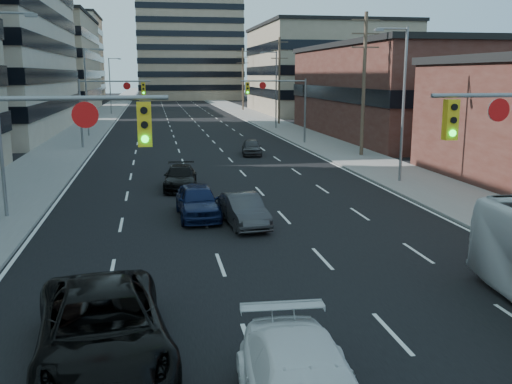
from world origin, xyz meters
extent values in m
cube|color=black|center=(0.00, 130.00, 0.01)|extent=(18.00, 300.00, 0.02)
cube|color=slate|center=(-11.50, 130.00, 0.07)|extent=(5.00, 300.00, 0.15)
cube|color=slate|center=(11.50, 130.00, 0.07)|extent=(5.00, 300.00, 0.15)
cube|color=gray|center=(-24.00, 100.00, 8.00)|extent=(20.00, 30.00, 16.00)
cube|color=#472119|center=(24.00, 50.00, 4.50)|extent=(20.00, 30.00, 9.00)
cube|color=gray|center=(25.00, 88.00, 7.00)|extent=(22.00, 28.00, 14.00)
cube|color=#ADA089|center=(-28.00, 140.00, 10.00)|extent=(24.00, 24.00, 20.00)
cube|color=gray|center=(32.00, 130.00, 6.00)|extent=(22.00, 22.00, 12.00)
cylinder|color=slate|center=(-6.75, 8.00, 5.80)|extent=(6.50, 0.12, 0.12)
cube|color=gold|center=(-4.10, 8.00, 5.15)|extent=(0.35, 0.28, 1.10)
cylinder|color=black|center=(-4.10, 7.84, 5.50)|extent=(0.18, 0.06, 0.18)
cylinder|color=black|center=(-4.10, 7.84, 5.15)|extent=(0.18, 0.06, 0.18)
cylinder|color=#0CE526|center=(-4.10, 7.84, 4.80)|extent=(0.18, 0.06, 0.18)
cylinder|color=white|center=(-5.50, 7.97, 5.40)|extent=(0.64, 0.06, 0.64)
cube|color=gold|center=(4.10, 8.00, 5.15)|extent=(0.35, 0.28, 1.10)
cylinder|color=black|center=(4.10, 7.84, 5.50)|extent=(0.18, 0.06, 0.18)
cylinder|color=black|center=(4.10, 7.84, 5.15)|extent=(0.18, 0.06, 0.18)
cylinder|color=#0CE526|center=(4.10, 7.84, 4.80)|extent=(0.18, 0.06, 0.18)
cylinder|color=white|center=(5.50, 7.97, 5.40)|extent=(0.64, 0.06, 0.64)
cylinder|color=slate|center=(-10.00, 45.00, 3.00)|extent=(0.18, 0.18, 6.00)
cylinder|color=slate|center=(-7.00, 45.00, 5.80)|extent=(6.00, 0.12, 0.12)
cube|color=gold|center=(-4.60, 45.00, 5.15)|extent=(0.35, 0.28, 1.10)
cylinder|color=black|center=(-4.60, 44.84, 5.50)|extent=(0.18, 0.06, 0.18)
cylinder|color=black|center=(-4.60, 44.84, 5.15)|extent=(0.18, 0.06, 0.18)
cylinder|color=#0CE526|center=(-4.60, 44.84, 4.80)|extent=(0.18, 0.06, 0.18)
cylinder|color=white|center=(-6.00, 44.97, 5.40)|extent=(0.64, 0.06, 0.64)
cylinder|color=slate|center=(10.00, 45.00, 3.00)|extent=(0.18, 0.18, 6.00)
cylinder|color=slate|center=(7.00, 45.00, 5.80)|extent=(6.00, 0.12, 0.12)
cube|color=gold|center=(4.60, 45.00, 5.15)|extent=(0.35, 0.28, 1.10)
cylinder|color=black|center=(4.60, 44.84, 5.50)|extent=(0.18, 0.06, 0.18)
cylinder|color=black|center=(4.60, 44.84, 5.15)|extent=(0.18, 0.06, 0.18)
cylinder|color=#0CE526|center=(4.60, 44.84, 4.80)|extent=(0.18, 0.06, 0.18)
cylinder|color=white|center=(6.00, 44.97, 5.40)|extent=(0.64, 0.06, 0.64)
cylinder|color=#4C3D2D|center=(12.20, 36.00, 5.50)|extent=(0.28, 0.28, 11.00)
cube|color=#4C3D2D|center=(12.20, 36.00, 10.40)|extent=(2.20, 0.10, 0.10)
cube|color=#4C3D2D|center=(12.20, 36.00, 9.40)|extent=(2.20, 0.10, 0.10)
cube|color=#4C3D2D|center=(12.20, 36.00, 8.40)|extent=(2.20, 0.10, 0.10)
cylinder|color=#4C3D2D|center=(12.20, 66.00, 5.50)|extent=(0.28, 0.28, 11.00)
cube|color=#4C3D2D|center=(12.20, 66.00, 10.40)|extent=(2.20, 0.10, 0.10)
cube|color=#4C3D2D|center=(12.20, 66.00, 9.40)|extent=(2.20, 0.10, 0.10)
cube|color=#4C3D2D|center=(12.20, 66.00, 8.40)|extent=(2.20, 0.10, 0.10)
cylinder|color=#4C3D2D|center=(12.20, 96.00, 5.50)|extent=(0.28, 0.28, 11.00)
cube|color=#4C3D2D|center=(12.20, 96.00, 10.40)|extent=(2.20, 0.10, 0.10)
cube|color=#4C3D2D|center=(12.20, 96.00, 9.40)|extent=(2.20, 0.10, 0.10)
cube|color=#4C3D2D|center=(12.20, 96.00, 8.40)|extent=(2.20, 0.10, 0.10)
cylinder|color=slate|center=(-9.60, 20.00, 8.90)|extent=(1.80, 0.10, 0.10)
cube|color=slate|center=(-8.80, 20.00, 8.82)|extent=(0.50, 0.22, 0.14)
cylinder|color=slate|center=(-10.50, 55.00, 4.50)|extent=(0.16, 0.16, 9.00)
cylinder|color=slate|center=(-9.60, 55.00, 8.90)|extent=(1.80, 0.10, 0.10)
cube|color=slate|center=(-8.80, 55.00, 8.82)|extent=(0.50, 0.22, 0.14)
cylinder|color=slate|center=(-10.50, 90.00, 4.50)|extent=(0.16, 0.16, 9.00)
cylinder|color=slate|center=(-9.60, 90.00, 8.90)|extent=(1.80, 0.10, 0.10)
cube|color=slate|center=(-8.80, 90.00, 8.82)|extent=(0.50, 0.22, 0.14)
cylinder|color=slate|center=(10.50, 25.00, 4.50)|extent=(0.16, 0.16, 9.00)
cylinder|color=slate|center=(9.60, 25.00, 8.90)|extent=(1.80, 0.10, 0.10)
cube|color=slate|center=(8.80, 25.00, 8.82)|extent=(0.50, 0.22, 0.14)
cylinder|color=slate|center=(10.50, 60.00, 4.50)|extent=(0.16, 0.16, 9.00)
cylinder|color=slate|center=(9.60, 60.00, 8.90)|extent=(1.80, 0.10, 0.10)
cube|color=slate|center=(8.80, 60.00, 8.82)|extent=(0.50, 0.22, 0.14)
imported|color=black|center=(-5.16, 5.75, 0.85)|extent=(3.52, 6.39, 1.70)
imported|color=#0E1739|center=(-2.03, 18.73, 0.76)|extent=(1.93, 4.51, 1.52)
imported|color=#2F2F31|center=(-0.21, 17.03, 0.67)|extent=(1.85, 4.19, 1.34)
imported|color=black|center=(-2.47, 25.55, 0.65)|extent=(2.16, 4.61, 1.30)
imported|color=#313133|center=(3.86, 38.55, 0.64)|extent=(1.93, 3.89, 1.27)
camera|label=1|loc=(-3.89, -6.41, 6.35)|focal=40.00mm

